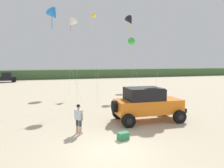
% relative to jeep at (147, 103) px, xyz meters
% --- Properties ---
extents(ground_plane, '(220.00, 220.00, 0.00)m').
position_rel_jeep_xyz_m(ground_plane, '(-3.69, -3.88, -1.20)').
color(ground_plane, '#C1B293').
extents(dune_ridge, '(90.00, 7.72, 2.12)m').
position_rel_jeep_xyz_m(dune_ridge, '(2.10, 41.33, -0.14)').
color(dune_ridge, '#426038').
rests_on(dune_ridge, ground_plane).
extents(jeep, '(4.89, 2.50, 2.26)m').
position_rel_jeep_xyz_m(jeep, '(0.00, 0.00, 0.00)').
color(jeep, orange).
rests_on(jeep, ground_plane).
extents(person_watching, '(0.46, 0.50, 1.67)m').
position_rel_jeep_xyz_m(person_watching, '(-4.74, -1.22, -0.26)').
color(person_watching, tan).
rests_on(person_watching, ground_plane).
extents(cooler_box, '(0.63, 0.48, 0.38)m').
position_rel_jeep_xyz_m(cooler_box, '(-2.71, -2.73, -1.01)').
color(cooler_box, '#2D7F51').
rests_on(cooler_box, ground_plane).
extents(distant_pickup, '(4.68, 2.55, 1.98)m').
position_rel_jeep_xyz_m(distant_pickup, '(-14.37, 33.09, -0.26)').
color(distant_pickup, black).
rests_on(distant_pickup, ground_plane).
extents(kite_red_delta, '(1.78, 6.72, 7.57)m').
position_rel_jeep_xyz_m(kite_red_delta, '(5.12, 15.61, 5.57)').
color(kite_red_delta, green).
rests_on(kite_red_delta, ground_plane).
extents(kite_yellow_diamond, '(0.99, 4.53, 10.30)m').
position_rel_jeep_xyz_m(kite_yellow_diamond, '(-0.49, 14.43, 8.63)').
color(kite_yellow_diamond, yellow).
rests_on(kite_yellow_diamond, ground_plane).
extents(kite_blue_swept, '(3.11, 1.71, 8.95)m').
position_rel_jeep_xyz_m(kite_blue_swept, '(-5.60, 7.84, 7.03)').
color(kite_blue_swept, blue).
rests_on(kite_blue_swept, ground_plane).
extents(kite_black_sled, '(1.45, 1.89, 9.56)m').
position_rel_jeep_xyz_m(kite_black_sled, '(3.32, 11.33, 7.62)').
color(kite_black_sled, black).
rests_on(kite_black_sled, ground_plane).
extents(kite_orange_streamer, '(1.89, 4.59, 9.59)m').
position_rel_jeep_xyz_m(kite_orange_streamer, '(-3.12, 15.13, 7.71)').
color(kite_orange_streamer, white).
rests_on(kite_orange_streamer, ground_plane).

